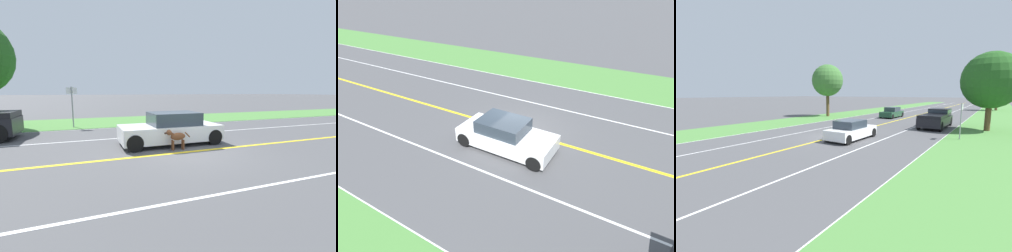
{
  "view_description": "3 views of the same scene",
  "coord_description": "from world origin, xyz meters",
  "views": [
    {
      "loc": [
        -7.52,
        3.64,
        2.26
      ],
      "look_at": [
        0.88,
        0.49,
        0.9
      ],
      "focal_mm": 24.0,
      "sensor_mm": 36.0,
      "label": 1
    },
    {
      "loc": [
        10.15,
        5.14,
        6.82
      ],
      "look_at": [
        1.48,
        0.08,
        1.08
      ],
      "focal_mm": 28.0,
      "sensor_mm": 36.0,
      "label": 2
    },
    {
      "loc": [
        10.17,
        -13.3,
        3.26
      ],
      "look_at": [
        1.37,
        -0.55,
        1.03
      ],
      "focal_mm": 24.0,
      "sensor_mm": 36.0,
      "label": 3
    }
  ],
  "objects": [
    {
      "name": "ego_car",
      "position": [
        1.55,
        0.11,
        0.65
      ],
      "size": [
        1.89,
        4.36,
        1.39
      ],
      "color": "white",
      "rests_on": "ground"
    },
    {
      "name": "grass_verge_right",
      "position": [
        10.0,
        0.0,
        0.01
      ],
      "size": [
        6.0,
        160.0,
        0.03
      ],
      "primitive_type": "cube",
      "color": "#4C843D",
      "rests_on": "ground"
    },
    {
      "name": "dog",
      "position": [
        0.41,
        0.33,
        0.54
      ],
      "size": [
        0.21,
        1.09,
        0.85
      ],
      "rotation": [
        0.0,
        0.0,
        -0.0
      ],
      "color": "brown",
      "rests_on": "ground"
    },
    {
      "name": "lane_edge_line_right",
      "position": [
        7.0,
        0.0,
        0.0
      ],
      "size": [
        0.14,
        160.0,
        0.01
      ],
      "primitive_type": "cube",
      "color": "white",
      "rests_on": "ground"
    },
    {
      "name": "lane_dash_same_dir",
      "position": [
        3.5,
        0.0,
        0.0
      ],
      "size": [
        0.1,
        160.0,
        0.01
      ],
      "primitive_type": "cube",
      "color": "white",
      "rests_on": "ground"
    },
    {
      "name": "ground_plane",
      "position": [
        0.0,
        0.0,
        0.0
      ],
      "size": [
        400.0,
        400.0,
        0.0
      ],
      "primitive_type": "plane",
      "color": "#4C4C4F"
    },
    {
      "name": "street_sign",
      "position": [
        8.05,
        4.33,
        1.63
      ],
      "size": [
        0.11,
        0.64,
        2.6
      ],
      "color": "gray",
      "rests_on": "ground"
    },
    {
      "name": "centre_divider_line",
      "position": [
        0.0,
        0.0,
        0.0
      ],
      "size": [
        0.18,
        160.0,
        0.01
      ],
      "primitive_type": "cube",
      "color": "yellow",
      "rests_on": "ground"
    },
    {
      "name": "lane_dash_oncoming",
      "position": [
        -3.5,
        0.0,
        0.0
      ],
      "size": [
        0.1,
        160.0,
        0.01
      ],
      "primitive_type": "cube",
      "color": "white",
      "rests_on": "ground"
    }
  ]
}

